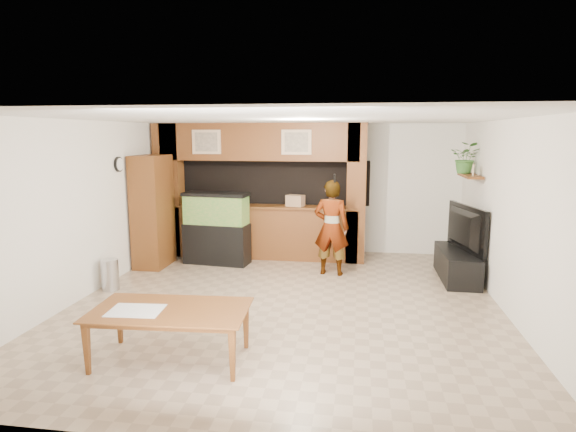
% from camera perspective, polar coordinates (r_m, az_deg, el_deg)
% --- Properties ---
extents(floor, '(6.50, 6.50, 0.00)m').
position_cam_1_polar(floor, '(7.02, -0.27, -10.28)').
color(floor, '#9E876D').
rests_on(floor, ground).
extents(ceiling, '(6.50, 6.50, 0.00)m').
position_cam_1_polar(ceiling, '(6.60, -0.29, 11.45)').
color(ceiling, white).
rests_on(ceiling, wall_back).
extents(wall_back, '(6.00, 0.00, 6.00)m').
position_cam_1_polar(wall_back, '(9.88, 2.61, 3.32)').
color(wall_back, silver).
rests_on(wall_back, floor).
extents(wall_left, '(0.00, 6.50, 6.50)m').
position_cam_1_polar(wall_left, '(7.73, -22.82, 0.77)').
color(wall_left, silver).
rests_on(wall_left, floor).
extents(wall_right, '(0.00, 6.50, 6.50)m').
position_cam_1_polar(wall_right, '(6.90, 25.15, -0.38)').
color(wall_right, silver).
rests_on(wall_right, floor).
extents(partition, '(4.20, 0.99, 2.60)m').
position_cam_1_polar(partition, '(9.43, -3.53, 3.07)').
color(partition, brown).
rests_on(partition, floor).
extents(wall_clock, '(0.05, 0.25, 0.25)m').
position_cam_1_polar(wall_clock, '(8.52, -19.41, 5.80)').
color(wall_clock, black).
rests_on(wall_clock, wall_left).
extents(wall_shelf, '(0.25, 0.90, 0.04)m').
position_cam_1_polar(wall_shelf, '(8.69, 20.78, 4.47)').
color(wall_shelf, brown).
rests_on(wall_shelf, wall_right).
extents(pantry_cabinet, '(0.51, 0.83, 2.02)m').
position_cam_1_polar(pantry_cabinet, '(9.06, -15.75, 0.54)').
color(pantry_cabinet, brown).
rests_on(pantry_cabinet, floor).
extents(trash_can, '(0.27, 0.27, 0.49)m').
position_cam_1_polar(trash_can, '(8.01, -20.35, -6.53)').
color(trash_can, '#B2B2B7').
rests_on(trash_can, floor).
extents(aquarium, '(1.20, 0.45, 1.33)m').
position_cam_1_polar(aquarium, '(9.03, -8.46, -1.55)').
color(aquarium, black).
rests_on(aquarium, floor).
extents(tv_stand, '(0.53, 1.45, 0.48)m').
position_cam_1_polar(tv_stand, '(8.55, 19.38, -5.46)').
color(tv_stand, black).
rests_on(tv_stand, floor).
extents(television, '(0.48, 1.32, 0.76)m').
position_cam_1_polar(television, '(8.42, 19.61, -1.38)').
color(television, black).
rests_on(television, tv_stand).
extents(photo_frame, '(0.06, 0.14, 0.18)m').
position_cam_1_polar(photo_frame, '(8.50, 21.09, 5.09)').
color(photo_frame, tan).
rests_on(photo_frame, wall_shelf).
extents(potted_plant, '(0.62, 0.58, 0.54)m').
position_cam_1_polar(potted_plant, '(8.92, 20.36, 6.49)').
color(potted_plant, '#366D2B').
rests_on(potted_plant, wall_shelf).
extents(person, '(0.64, 0.46, 1.64)m').
position_cam_1_polar(person, '(8.24, 5.16, -1.39)').
color(person, tan).
rests_on(person, floor).
extents(microphone, '(0.03, 0.09, 0.15)m').
position_cam_1_polar(microphone, '(7.95, 5.55, 4.49)').
color(microphone, black).
rests_on(microphone, person).
extents(dining_table, '(1.70, 1.01, 0.58)m').
position_cam_1_polar(dining_table, '(5.39, -13.80, -13.66)').
color(dining_table, brown).
rests_on(dining_table, floor).
extents(newspaper_a, '(0.57, 0.44, 0.01)m').
position_cam_1_polar(newspaper_a, '(5.35, -17.59, -10.63)').
color(newspaper_a, silver).
rests_on(newspaper_a, dining_table).
extents(counter_box, '(0.37, 0.29, 0.21)m').
position_cam_1_polar(counter_box, '(9.14, 0.88, 1.83)').
color(counter_box, '#A27A58').
rests_on(counter_box, partition).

